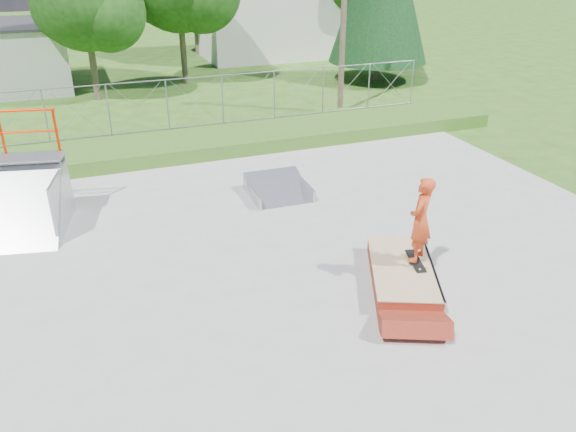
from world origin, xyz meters
name	(u,v)px	position (x,y,z in m)	size (l,w,h in m)	color
ground	(264,295)	(0.00, 0.00, 0.00)	(120.00, 120.00, 0.00)	#2C5317
concrete_pad	(264,294)	(0.00, 0.00, 0.02)	(20.00, 16.00, 0.04)	#999997
grass_berm	(176,145)	(0.00, 9.50, 0.25)	(24.00, 3.00, 0.50)	#2C5317
grind_box	(402,274)	(2.91, -0.57, 0.20)	(2.26, 2.95, 0.39)	maroon
flat_bank_ramp	(278,189)	(2.00, 4.59, 0.25)	(1.62, 1.73, 0.50)	#ACAFB4
skateboard	(416,262)	(3.22, -0.57, 0.44)	(0.22, 0.80, 0.02)	black
skater	(420,223)	(3.22, -0.57, 1.36)	(0.67, 0.44, 1.84)	#D8431E
chain_link_fence	(167,105)	(0.00, 10.50, 1.40)	(20.00, 0.06, 1.80)	gray
utility_pole	(344,14)	(7.50, 12.00, 4.00)	(0.24, 0.24, 8.00)	brown
tree_left_near	(90,2)	(-1.75, 17.83, 4.24)	(4.76, 4.48, 6.65)	brown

